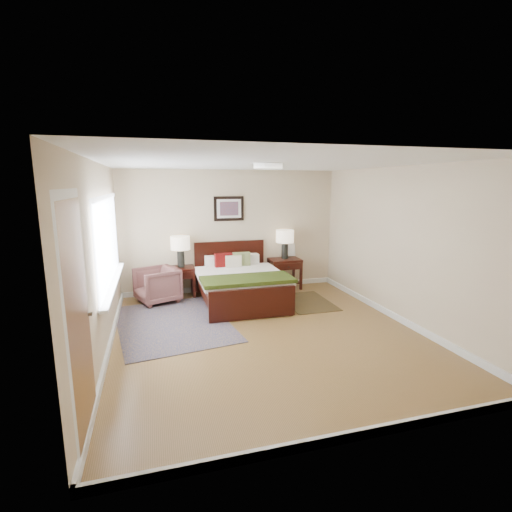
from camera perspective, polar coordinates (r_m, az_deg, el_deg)
name	(u,v)px	position (r m, az deg, el deg)	size (l,w,h in m)	color
floor	(267,333)	(5.72, 1.71, -11.79)	(5.00, 5.00, 0.00)	brown
back_wall	(232,231)	(7.75, -3.78, 3.84)	(4.50, 0.04, 2.50)	#CBB893
front_wall	(360,306)	(3.14, 15.76, -7.37)	(4.50, 0.04, 2.50)	#CBB893
left_wall	(101,261)	(5.16, -22.79, -0.65)	(0.04, 5.00, 2.50)	#CBB893
right_wall	(401,245)	(6.40, 21.40, 1.57)	(0.04, 5.00, 2.50)	#CBB893
ceiling	(268,163)	(5.28, 1.87, 14.10)	(4.50, 5.00, 0.02)	white
window	(110,242)	(5.82, -21.56, 1.95)	(0.11, 2.72, 1.32)	silver
door	(79,321)	(3.53, -25.59, -9.05)	(0.06, 1.00, 2.18)	silver
ceil_fixture	(268,166)	(5.28, 1.87, 13.72)	(0.44, 0.44, 0.08)	white
bed	(240,278)	(6.98, -2.55, -3.41)	(1.59, 1.91, 1.03)	black
wall_art	(229,209)	(7.67, -4.19, 7.29)	(0.62, 0.05, 0.50)	black
nightstand_left	(182,273)	(7.50, -11.39, -2.62)	(0.50, 0.45, 0.60)	black
nightstand_right	(285,270)	(7.97, 4.43, -2.23)	(0.65, 0.49, 0.65)	black
lamp_left	(180,245)	(7.41, -11.57, 1.63)	(0.37, 0.37, 0.61)	black
lamp_right	(285,238)	(7.86, 4.47, 2.71)	(0.37, 0.37, 0.61)	black
armchair	(157,285)	(7.27, -14.97, -4.36)	(0.71, 0.73, 0.67)	brown
rug_persian	(173,323)	(6.24, -12.69, -10.00)	(1.67, 2.36, 0.01)	#0E1646
rug_navy	(307,302)	(7.18, 7.87, -7.01)	(0.84, 1.25, 0.01)	black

